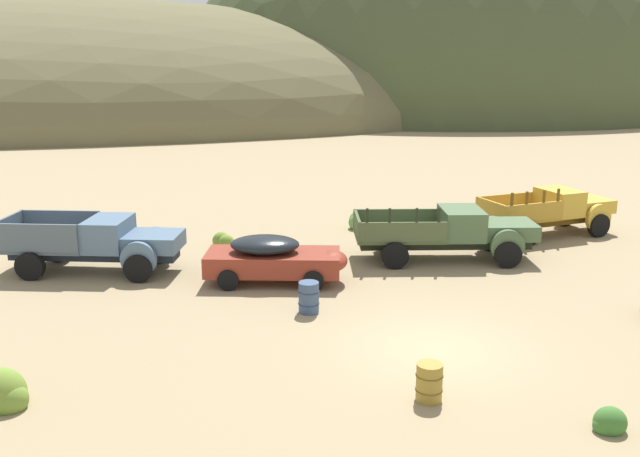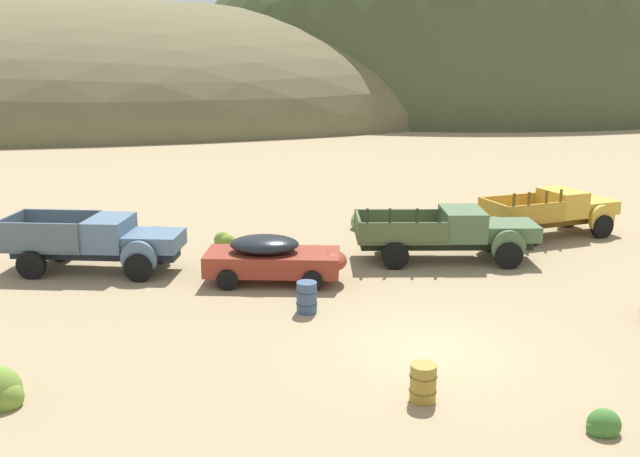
# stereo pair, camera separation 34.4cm
# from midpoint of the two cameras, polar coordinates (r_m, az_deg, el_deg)

# --- Properties ---
(ground_plane) EXTENTS (300.00, 300.00, 0.00)m
(ground_plane) POSITION_cam_midpoint_polar(r_m,az_deg,el_deg) (18.20, 8.96, -9.74)
(ground_plane) COLOR #998460
(hill_center) EXTENTS (115.05, 61.72, 27.27)m
(hill_center) POSITION_cam_midpoint_polar(r_m,az_deg,el_deg) (90.20, -21.17, 8.63)
(hill_center) COLOR brown
(hill_center) RESTS_ON ground
(hill_far_right) EXTENTS (73.97, 62.58, 55.25)m
(hill_far_right) POSITION_cam_midpoint_polar(r_m,az_deg,el_deg) (99.38, 10.10, 9.79)
(hill_far_right) COLOR #424C2D
(hill_far_right) RESTS_ON ground
(truck_chalk_blue) EXTENTS (6.30, 3.46, 1.91)m
(truck_chalk_blue) POSITION_cam_midpoint_polar(r_m,az_deg,el_deg) (24.91, -17.64, -1.16)
(truck_chalk_blue) COLOR #262D39
(truck_chalk_blue) RESTS_ON ground
(car_rust_red) EXTENTS (4.86, 2.65, 1.57)m
(car_rust_red) POSITION_cam_midpoint_polar(r_m,az_deg,el_deg) (22.77, -3.99, -2.45)
(car_rust_red) COLOR maroon
(car_rust_red) RESTS_ON ground
(truck_weathered_green) EXTENTS (6.72, 3.16, 2.16)m
(truck_weathered_green) POSITION_cam_midpoint_polar(r_m,az_deg,el_deg) (25.64, 10.86, -0.33)
(truck_weathered_green) COLOR #232B1B
(truck_weathered_green) RESTS_ON ground
(truck_faded_yellow) EXTENTS (6.01, 3.17, 2.16)m
(truck_faded_yellow) POSITION_cam_midpoint_polar(r_m,az_deg,el_deg) (30.26, 18.54, 1.38)
(truck_faded_yellow) COLOR brown
(truck_faded_yellow) RESTS_ON ground
(oil_drum_foreground) EXTENTS (0.61, 0.61, 0.85)m
(oil_drum_foreground) POSITION_cam_midpoint_polar(r_m,az_deg,el_deg) (15.52, 8.33, -12.39)
(oil_drum_foreground) COLOR olive
(oil_drum_foreground) RESTS_ON ground
(oil_drum_by_truck) EXTENTS (0.63, 0.63, 0.92)m
(oil_drum_by_truck) POSITION_cam_midpoint_polar(r_m,az_deg,el_deg) (20.21, -1.42, -5.68)
(oil_drum_by_truck) COLOR #384C6B
(oil_drum_by_truck) RESTS_ON ground
(bush_between_trucks) EXTENTS (0.70, 0.61, 0.64)m
(bush_between_trucks) POSITION_cam_midpoint_polar(r_m,az_deg,el_deg) (15.43, 22.06, -14.66)
(bush_between_trucks) COLOR #3D702D
(bush_between_trucks) RESTS_ON ground
(bush_back_edge) EXTENTS (1.31, 1.18, 1.05)m
(bush_back_edge) POSITION_cam_midpoint_polar(r_m,az_deg,el_deg) (29.85, 3.17, 0.54)
(bush_back_edge) COLOR #5B8E42
(bush_back_edge) RESTS_ON ground
(bush_near_barrel) EXTENTS (0.85, 0.82, 0.71)m
(bush_near_barrel) POSITION_cam_midpoint_polar(r_m,az_deg,el_deg) (27.38, -8.28, -1.10)
(bush_near_barrel) COLOR olive
(bush_near_barrel) RESTS_ON ground
(bush_front_left) EXTENTS (1.16, 1.00, 1.11)m
(bush_front_left) POSITION_cam_midpoint_polar(r_m,az_deg,el_deg) (16.68, -25.19, -12.27)
(bush_front_left) COLOR olive
(bush_front_left) RESTS_ON ground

